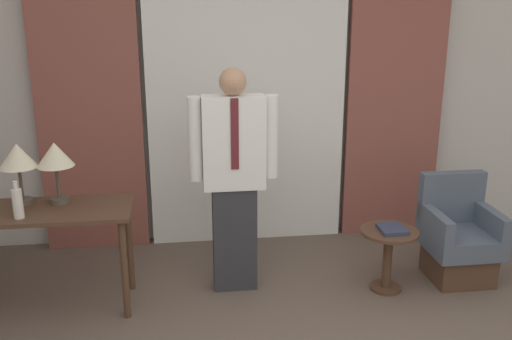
{
  "coord_description": "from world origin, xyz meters",
  "views": [
    {
      "loc": [
        -0.58,
        -2.12,
        2.19
      ],
      "look_at": [
        -0.06,
        1.78,
        1.0
      ],
      "focal_mm": 40.0,
      "sensor_mm": 36.0,
      "label": 1
    }
  ],
  "objects_px": {
    "table_lamp_left": "(18,159)",
    "book": "(392,229)",
    "side_table": "(388,249)",
    "table_lamp_right": "(55,157)",
    "person": "(234,174)",
    "desk": "(40,225)",
    "bottle_near_edge": "(18,203)",
    "armchair": "(458,240)"
  },
  "relations": [
    {
      "from": "table_lamp_left",
      "to": "book",
      "type": "distance_m",
      "value": 2.78
    },
    {
      "from": "book",
      "to": "side_table",
      "type": "bearing_deg",
      "value": 124.98
    },
    {
      "from": "table_lamp_right",
      "to": "person",
      "type": "relative_size",
      "value": 0.26
    },
    {
      "from": "desk",
      "to": "bottle_near_edge",
      "type": "relative_size",
      "value": 4.99
    },
    {
      "from": "book",
      "to": "bottle_near_edge",
      "type": "bearing_deg",
      "value": -178.39
    },
    {
      "from": "table_lamp_right",
      "to": "bottle_near_edge",
      "type": "relative_size",
      "value": 1.73
    },
    {
      "from": "table_lamp_right",
      "to": "bottle_near_edge",
      "type": "xyz_separation_m",
      "value": [
        -0.21,
        -0.27,
        -0.23
      ]
    },
    {
      "from": "person",
      "to": "book",
      "type": "distance_m",
      "value": 1.27
    },
    {
      "from": "person",
      "to": "table_lamp_right",
      "type": "bearing_deg",
      "value": -179.02
    },
    {
      "from": "person",
      "to": "side_table",
      "type": "height_order",
      "value": "person"
    },
    {
      "from": "armchair",
      "to": "person",
      "type": "bearing_deg",
      "value": 177.76
    },
    {
      "from": "table_lamp_left",
      "to": "side_table",
      "type": "distance_m",
      "value": 2.8
    },
    {
      "from": "bottle_near_edge",
      "to": "side_table",
      "type": "bearing_deg",
      "value": 2.03
    },
    {
      "from": "desk",
      "to": "person",
      "type": "xyz_separation_m",
      "value": [
        1.4,
        0.14,
        0.28
      ]
    },
    {
      "from": "desk",
      "to": "armchair",
      "type": "distance_m",
      "value": 3.22
    },
    {
      "from": "table_lamp_left",
      "to": "person",
      "type": "height_order",
      "value": "person"
    },
    {
      "from": "desk",
      "to": "side_table",
      "type": "xyz_separation_m",
      "value": [
        2.56,
        -0.06,
        -0.32
      ]
    },
    {
      "from": "table_lamp_left",
      "to": "side_table",
      "type": "relative_size",
      "value": 0.9
    },
    {
      "from": "table_lamp_right",
      "to": "side_table",
      "type": "height_order",
      "value": "table_lamp_right"
    },
    {
      "from": "table_lamp_left",
      "to": "table_lamp_right",
      "type": "xyz_separation_m",
      "value": [
        0.25,
        0.0,
        0.0
      ]
    },
    {
      "from": "desk",
      "to": "table_lamp_left",
      "type": "relative_size",
      "value": 2.89
    },
    {
      "from": "desk",
      "to": "table_lamp_right",
      "type": "distance_m",
      "value": 0.49
    },
    {
      "from": "table_lamp_right",
      "to": "side_table",
      "type": "relative_size",
      "value": 0.9
    },
    {
      "from": "bottle_near_edge",
      "to": "book",
      "type": "bearing_deg",
      "value": 1.61
    },
    {
      "from": "table_lamp_right",
      "to": "book",
      "type": "bearing_deg",
      "value": -4.66
    },
    {
      "from": "table_lamp_right",
      "to": "book",
      "type": "height_order",
      "value": "table_lamp_right"
    },
    {
      "from": "table_lamp_left",
      "to": "book",
      "type": "relative_size",
      "value": 2.12
    },
    {
      "from": "desk",
      "to": "table_lamp_left",
      "type": "height_order",
      "value": "table_lamp_left"
    },
    {
      "from": "bottle_near_edge",
      "to": "person",
      "type": "height_order",
      "value": "person"
    },
    {
      "from": "armchair",
      "to": "side_table",
      "type": "distance_m",
      "value": 0.65
    },
    {
      "from": "table_lamp_right",
      "to": "book",
      "type": "distance_m",
      "value": 2.53
    },
    {
      "from": "bottle_near_edge",
      "to": "side_table",
      "type": "xyz_separation_m",
      "value": [
        2.65,
        0.09,
        -0.54
      ]
    },
    {
      "from": "table_lamp_right",
      "to": "bottle_near_edge",
      "type": "bearing_deg",
      "value": -127.68
    },
    {
      "from": "table_lamp_left",
      "to": "person",
      "type": "relative_size",
      "value": 0.26
    },
    {
      "from": "table_lamp_right",
      "to": "side_table",
      "type": "distance_m",
      "value": 2.56
    },
    {
      "from": "table_lamp_left",
      "to": "armchair",
      "type": "height_order",
      "value": "table_lamp_left"
    },
    {
      "from": "desk",
      "to": "bottle_near_edge",
      "type": "bearing_deg",
      "value": -119.1
    },
    {
      "from": "person",
      "to": "side_table",
      "type": "bearing_deg",
      "value": -9.83
    },
    {
      "from": "table_lamp_left",
      "to": "table_lamp_right",
      "type": "height_order",
      "value": "same"
    },
    {
      "from": "table_lamp_left",
      "to": "person",
      "type": "xyz_separation_m",
      "value": [
        1.52,
        0.02,
        -0.18
      ]
    },
    {
      "from": "desk",
      "to": "armchair",
      "type": "bearing_deg",
      "value": 1.3
    },
    {
      "from": "table_lamp_right",
      "to": "side_table",
      "type": "bearing_deg",
      "value": -4.24
    }
  ]
}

